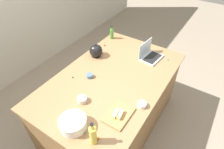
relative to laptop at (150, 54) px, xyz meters
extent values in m
plane|color=gray|center=(-0.63, 0.20, -0.95)|extent=(12.00, 12.00, 0.00)
cube|color=olive|center=(-0.63, 0.20, -0.51)|extent=(1.86, 1.15, 0.87)
cube|color=#9E754C|center=(-0.63, 0.20, -0.06)|extent=(1.92, 1.21, 0.03)
cube|color=#B7B7BC|center=(0.00, -0.04, -0.04)|extent=(0.33, 0.25, 0.02)
cube|color=black|center=(-0.01, -0.05, -0.03)|extent=(0.29, 0.18, 0.00)
cube|color=#B7B7BC|center=(0.01, 0.08, 0.07)|extent=(0.30, 0.04, 0.20)
cube|color=silver|center=(0.01, 0.07, 0.07)|extent=(0.27, 0.03, 0.18)
cylinder|color=white|center=(-1.40, 0.12, 0.01)|extent=(0.25, 0.25, 0.10)
cylinder|color=black|center=(-1.40, 0.12, 0.01)|extent=(0.20, 0.20, 0.09)
torus|color=white|center=(-1.40, 0.12, 0.06)|extent=(0.26, 0.26, 0.01)
cylinder|color=#DBC64C|center=(-1.41, -0.12, 0.05)|extent=(0.06, 0.06, 0.19)
cylinder|color=#DBC64C|center=(-1.41, -0.12, 0.17)|extent=(0.03, 0.03, 0.05)
cylinder|color=black|center=(-1.41, -0.12, 0.21)|extent=(0.03, 0.03, 0.01)
cylinder|color=#4C8C38|center=(0.15, 0.71, 0.03)|extent=(0.06, 0.06, 0.15)
cylinder|color=#4C8C38|center=(0.15, 0.71, 0.13)|extent=(0.02, 0.02, 0.04)
cylinder|color=black|center=(0.15, 0.71, 0.15)|extent=(0.03, 0.03, 0.01)
cylinder|color=black|center=(-0.37, 0.63, -0.04)|extent=(0.13, 0.13, 0.01)
sphere|color=black|center=(-0.37, 0.63, 0.03)|extent=(0.18, 0.18, 0.18)
cone|color=black|center=(-0.28, 0.63, 0.05)|extent=(0.08, 0.03, 0.07)
sphere|color=black|center=(-0.37, 0.63, 0.13)|extent=(0.02, 0.02, 0.02)
cube|color=#AD7F4C|center=(-1.06, -0.16, -0.04)|extent=(0.31, 0.22, 0.02)
cube|color=#F4E58C|center=(-1.06, -0.18, -0.01)|extent=(0.11, 0.05, 0.04)
cube|color=#F4E58C|center=(-1.08, -0.14, -0.01)|extent=(0.11, 0.05, 0.04)
cylinder|color=white|center=(-0.83, -0.30, -0.02)|extent=(0.09, 0.09, 0.05)
cylinder|color=slate|center=(-0.77, 0.43, -0.03)|extent=(0.08, 0.08, 0.04)
cylinder|color=beige|center=(-1.11, 0.26, -0.02)|extent=(0.10, 0.10, 0.05)
sphere|color=blue|center=(0.08, -0.24, -0.04)|extent=(0.02, 0.02, 0.02)
sphere|color=orange|center=(-1.37, -0.14, -0.04)|extent=(0.02, 0.02, 0.02)
sphere|color=blue|center=(-1.40, 0.00, -0.04)|extent=(0.02, 0.02, 0.02)
sphere|color=green|center=(-0.89, 0.60, -0.04)|extent=(0.02, 0.02, 0.02)
sphere|color=red|center=(-0.10, 0.68, -0.04)|extent=(0.02, 0.02, 0.02)
camera|label=1|loc=(-2.05, -0.73, 1.47)|focal=30.40mm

